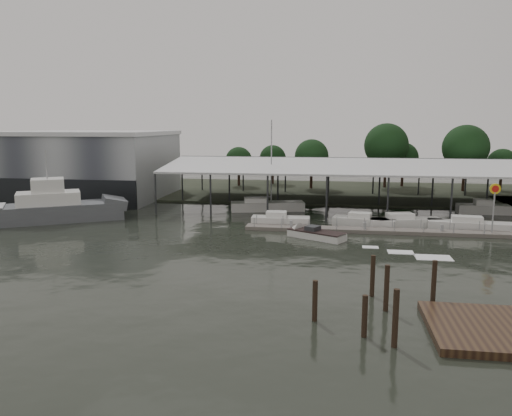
# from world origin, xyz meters

# --- Properties ---
(ground) EXTENTS (200.00, 200.00, 0.00)m
(ground) POSITION_xyz_m (0.00, 0.00, 0.00)
(ground) COLOR black
(ground) RESTS_ON ground
(land_strip_far) EXTENTS (140.00, 30.00, 0.30)m
(land_strip_far) POSITION_xyz_m (0.00, 42.00, 0.10)
(land_strip_far) COLOR #343A2C
(land_strip_far) RESTS_ON ground
(land_strip_west) EXTENTS (20.00, 40.00, 0.30)m
(land_strip_west) POSITION_xyz_m (-40.00, 30.00, 0.10)
(land_strip_west) COLOR #343A2C
(land_strip_west) RESTS_ON ground
(storage_warehouse) EXTENTS (24.50, 20.50, 10.50)m
(storage_warehouse) POSITION_xyz_m (-28.00, 29.94, 5.29)
(storage_warehouse) COLOR #979DA1
(storage_warehouse) RESTS_ON ground
(covered_boat_shed) EXTENTS (58.24, 24.00, 6.96)m
(covered_boat_shed) POSITION_xyz_m (17.00, 28.00, 6.13)
(covered_boat_shed) COLOR silver
(covered_boat_shed) RESTS_ON ground
(trawler_dock) EXTENTS (3.00, 18.00, 0.50)m
(trawler_dock) POSITION_xyz_m (-30.00, 14.00, 0.25)
(trawler_dock) COLOR slate
(trawler_dock) RESTS_ON ground
(floating_dock) EXTENTS (28.00, 2.00, 1.40)m
(floating_dock) POSITION_xyz_m (15.00, 10.00, 0.20)
(floating_dock) COLOR slate
(floating_dock) RESTS_ON ground
(shell_fuel_sign) EXTENTS (1.10, 0.18, 5.55)m
(shell_fuel_sign) POSITION_xyz_m (27.00, 9.99, 3.93)
(shell_fuel_sign) COLOR #989A9D
(shell_fuel_sign) RESTS_ON ground
(grey_trawler) EXTENTS (15.78, 11.92, 8.84)m
(grey_trawler) POSITION_xyz_m (-22.25, 10.87, 1.58)
(grey_trawler) COLOR #55595E
(grey_trawler) RESTS_ON ground
(white_sailboat) EXTENTS (10.13, 4.88, 12.33)m
(white_sailboat) POSITION_xyz_m (1.63, 21.86, 0.64)
(white_sailboat) COLOR silver
(white_sailboat) RESTS_ON ground
(speedboat_underway) EXTENTS (16.09, 9.96, 2.00)m
(speedboat_underway) POSITION_xyz_m (8.45, 6.42, 0.39)
(speedboat_underway) COLOR silver
(speedboat_underway) RESTS_ON ground
(moored_cruiser_0) EXTENTS (6.72, 2.48, 1.70)m
(moored_cruiser_0) POSITION_xyz_m (4.54, 12.10, 0.61)
(moored_cruiser_0) COLOR silver
(moored_cruiser_0) RESTS_ON ground
(moored_cruiser_1) EXTENTS (7.35, 3.71, 1.70)m
(moored_cruiser_1) POSITION_xyz_m (14.06, 12.97, 0.61)
(moored_cruiser_1) COLOR silver
(moored_cruiser_1) RESTS_ON ground
(moored_cruiser_2) EXTENTS (8.56, 4.16, 1.70)m
(moored_cruiser_2) POSITION_xyz_m (18.48, 13.24, 0.61)
(moored_cruiser_2) COLOR silver
(moored_cruiser_2) RESTS_ON ground
(moored_cruiser_3) EXTENTS (9.26, 3.25, 1.70)m
(moored_cruiser_3) POSITION_xyz_m (25.49, 12.36, 0.61)
(moored_cruiser_3) COLOR silver
(moored_cruiser_3) RESTS_ON ground
(mooring_pilings) EXTENTS (7.90, 8.20, 3.77)m
(mooring_pilings) POSITION_xyz_m (13.46, -14.54, 1.10)
(mooring_pilings) COLOR #2D2116
(mooring_pilings) RESTS_ON ground
(horizon_tree_line) EXTENTS (66.65, 12.28, 11.77)m
(horizon_tree_line) POSITION_xyz_m (24.86, 47.34, 6.49)
(horizon_tree_line) COLOR black
(horizon_tree_line) RESTS_ON ground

